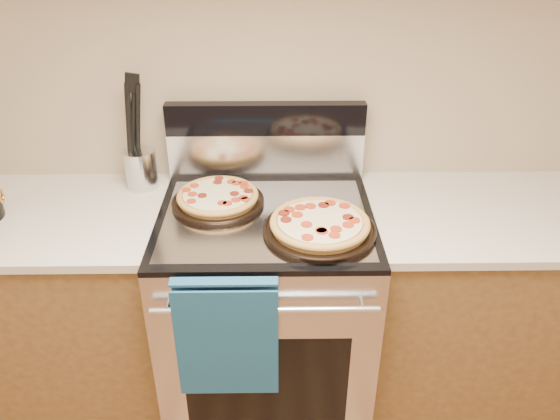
{
  "coord_description": "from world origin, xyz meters",
  "views": [
    {
      "loc": [
        0.03,
        -0.01,
        1.89
      ],
      "look_at": [
        0.05,
        1.55,
        0.99
      ],
      "focal_mm": 35.0,
      "sensor_mm": 36.0,
      "label": 1
    }
  ],
  "objects_px": {
    "pepperoni_pizza_back": "(218,198)",
    "pepperoni_pizza_front": "(320,226)",
    "range_body": "(267,317)",
    "utensil_crock": "(141,169)"
  },
  "relations": [
    {
      "from": "pepperoni_pizza_back",
      "to": "pepperoni_pizza_front",
      "type": "bearing_deg",
      "value": -29.54
    },
    {
      "from": "range_body",
      "to": "pepperoni_pizza_front",
      "type": "bearing_deg",
      "value": -35.84
    },
    {
      "from": "pepperoni_pizza_back",
      "to": "range_body",
      "type": "bearing_deg",
      "value": -22.03
    },
    {
      "from": "range_body",
      "to": "utensil_crock",
      "type": "bearing_deg",
      "value": 153.43
    },
    {
      "from": "pepperoni_pizza_front",
      "to": "utensil_crock",
      "type": "relative_size",
      "value": 2.44
    },
    {
      "from": "range_body",
      "to": "pepperoni_pizza_back",
      "type": "bearing_deg",
      "value": 157.97
    },
    {
      "from": "range_body",
      "to": "utensil_crock",
      "type": "relative_size",
      "value": 5.95
    },
    {
      "from": "pepperoni_pizza_front",
      "to": "range_body",
      "type": "bearing_deg",
      "value": 144.16
    },
    {
      "from": "range_body",
      "to": "pepperoni_pizza_front",
      "type": "relative_size",
      "value": 2.44
    },
    {
      "from": "range_body",
      "to": "utensil_crock",
      "type": "height_order",
      "value": "utensil_crock"
    }
  ]
}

